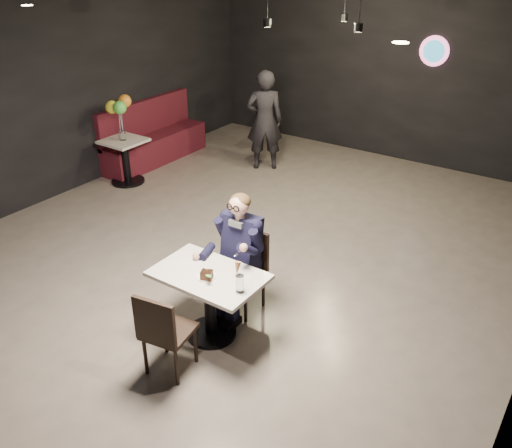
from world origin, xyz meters
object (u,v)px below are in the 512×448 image
Objects in this scene: main_table at (210,305)px; passerby at (265,121)px; chair_far at (242,273)px; booth_bench at (154,132)px; seated_man at (241,253)px; balloon_vase at (123,135)px; side_table at (126,160)px; sundae_glass at (240,284)px; chair_near at (169,329)px.

passerby is (-2.14, 4.20, 0.49)m from main_table.
chair_far is 4.85m from booth_bench.
passerby is at bearing 120.38° from seated_man.
chair_far is 5.86× the size of balloon_vase.
seated_man is 4.10m from side_table.
passerby is (1.83, 0.87, 0.32)m from booth_bench.
chair_far is (0.00, 0.55, 0.09)m from main_table.
side_table is (-3.67, 1.78, -0.06)m from chair_far.
side_table is (-3.67, 1.78, -0.32)m from seated_man.
sundae_glass is 0.22× the size of side_table.
chair_near is at bearing -129.30° from sundae_glass.
chair_near is (0.00, -0.60, 0.09)m from main_table.
main_table is 0.76× the size of seated_man.
booth_bench is (-3.97, 2.78, 0.09)m from chair_far.
chair_near reaches higher than balloon_vase.
seated_man is (0.00, 0.00, 0.26)m from chair_far.
seated_man is (0.00, 0.55, 0.34)m from main_table.
balloon_vase is (-3.67, 2.33, 0.45)m from main_table.
side_table is (-3.67, 2.93, -0.06)m from chair_near.
chair_far is at bearing 90.00° from main_table.
chair_far reaches higher than side_table.
main_table is at bearing -39.98° from booth_bench.
side_table is (-4.11, 2.41, -0.44)m from sundae_glass.
sundae_glass is 0.08× the size of booth_bench.
chair_near is 4.70m from side_table.
chair_near is 1.18m from seated_man.
booth_bench is at bearing 106.70° from balloon_vase.
main_table is at bearing 80.31° from chair_near.
side_table is at bearing 147.59° from main_table.
main_table is at bearing 80.51° from passerby.
side_table is (0.30, -1.00, -0.16)m from booth_bench.
passerby reaches higher than main_table.
chair_near is 0.78m from sundae_glass.
main_table is 1.20× the size of chair_far.
main_table is 4.74m from passerby.
booth_bench is 2.79× the size of side_table.
chair_far is at bearing 0.00° from seated_man.
sundae_glass is at bearing 84.57° from passerby.
sundae_glass is at bearing -37.69° from booth_bench.
main_table is 5.19m from booth_bench.
sundae_glass reaches higher than main_table.
chair_near is 5.59m from booth_bench.
chair_near is at bearing -38.62° from balloon_vase.
booth_bench is at bearing 145.00° from chair_far.
chair_far and chair_near have the same top height.
chair_far is 0.26m from seated_man.
chair_far is 5.22× the size of sundae_glass.
seated_man reaches higher than booth_bench.
passerby is (-2.14, 3.65, 0.15)m from seated_man.
main_table is 1.20× the size of chair_near.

